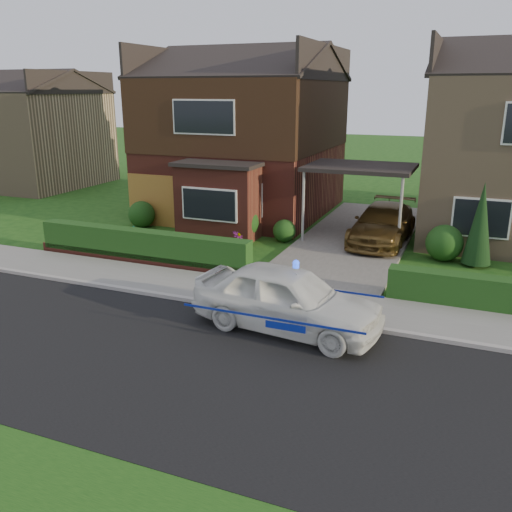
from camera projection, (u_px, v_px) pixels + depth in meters
The scene contains 21 objects.
ground at pixel (239, 376), 10.66m from camera, with size 120.00×120.00×0.00m, color #184512.
road at pixel (239, 376), 10.66m from camera, with size 60.00×6.00×0.02m, color black.
kerb at pixel (288, 316), 13.35m from camera, with size 60.00×0.16×0.12m, color #9E9993.
sidewalk at pixel (301, 301), 14.28m from camera, with size 60.00×2.00×0.10m, color slate.
driveway at pixel (357, 237), 20.38m from camera, with size 3.80×12.00×0.12m, color #666059.
house_left at pixel (245, 127), 23.92m from camera, with size 7.50×9.53×7.25m.
carport_link at pixel (360, 169), 19.58m from camera, with size 3.80×3.00×2.77m.
garage_door at pixel (152, 200), 22.13m from camera, with size 2.20×0.10×2.10m, color brown.
dwarf_wall at pixel (140, 259), 17.39m from camera, with size 7.70×0.25×0.36m, color maroon.
hedge_left at pixel (143, 263), 17.57m from camera, with size 7.50×0.55×0.90m, color black.
shrub_left_far at pixel (142, 214), 21.97m from camera, with size 1.08×1.08×1.08m, color black.
shrub_left_mid at pixel (241, 222), 20.14m from camera, with size 1.32×1.32×1.32m, color black.
shrub_left_near at pixel (284, 231), 19.90m from camera, with size 0.84×0.84×0.84m, color black.
shrub_right_near at pixel (444, 243), 17.66m from camera, with size 1.20×1.20×1.20m, color black.
conifer_a at pixel (480, 226), 16.92m from camera, with size 0.90×0.90×2.60m, color black.
neighbour_left at pixel (34, 140), 31.25m from camera, with size 6.50×7.00×5.20m, color #9D8060.
police_car at pixel (287, 299), 12.50m from camera, with size 4.11×4.66×1.69m.
driveway_car at pixel (383, 224), 19.44m from camera, with size 1.84×4.54×1.32m, color brown.
potted_plant_a at pixel (132, 236), 19.48m from camera, with size 0.36×0.24×0.68m, color gray.
potted_plant_b at pixel (183, 252), 17.53m from camera, with size 0.39×0.31×0.70m, color gray.
potted_plant_c at pixel (238, 244), 18.19m from camera, with size 0.47×0.47×0.83m, color gray.
Camera 1 is at (3.89, -8.66, 5.41)m, focal length 38.00 mm.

